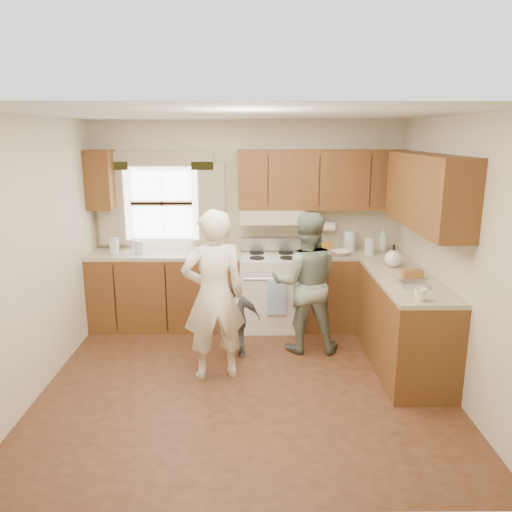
{
  "coord_description": "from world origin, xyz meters",
  "views": [
    {
      "loc": [
        0.06,
        -4.43,
        2.34
      ],
      "look_at": [
        0.1,
        0.4,
        1.15
      ],
      "focal_mm": 35.0,
      "sensor_mm": 36.0,
      "label": 1
    }
  ],
  "objects_px": {
    "woman_left": "(214,296)",
    "child": "(237,319)",
    "woman_right": "(306,283)",
    "stove": "(271,290)"
  },
  "relations": [
    {
      "from": "woman_left",
      "to": "child",
      "type": "relative_size",
      "value": 1.95
    },
    {
      "from": "woman_left",
      "to": "woman_right",
      "type": "relative_size",
      "value": 1.08
    },
    {
      "from": "stove",
      "to": "woman_left",
      "type": "distance_m",
      "value": 1.51
    },
    {
      "from": "stove",
      "to": "child",
      "type": "xyz_separation_m",
      "value": [
        -0.4,
        -0.89,
        -0.04
      ]
    },
    {
      "from": "stove",
      "to": "child",
      "type": "height_order",
      "value": "stove"
    },
    {
      "from": "stove",
      "to": "woman_right",
      "type": "relative_size",
      "value": 0.69
    },
    {
      "from": "woman_right",
      "to": "child",
      "type": "bearing_deg",
      "value": 15.89
    },
    {
      "from": "stove",
      "to": "child",
      "type": "distance_m",
      "value": 0.98
    },
    {
      "from": "stove",
      "to": "woman_left",
      "type": "relative_size",
      "value": 0.64
    },
    {
      "from": "woman_left",
      "to": "child",
      "type": "bearing_deg",
      "value": -129.01
    }
  ]
}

